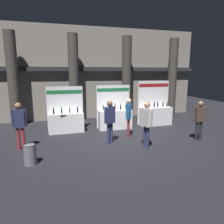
# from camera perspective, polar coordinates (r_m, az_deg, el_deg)

# --- Properties ---
(ground_plane) EXTENTS (26.50, 26.50, 0.00)m
(ground_plane) POSITION_cam_1_polar(r_m,az_deg,el_deg) (9.08, 2.60, -7.74)
(ground_plane) COLOR black
(hall_colonnade) EXTENTS (13.25, 1.38, 5.64)m
(hall_colonnade) POSITION_cam_1_polar(r_m,az_deg,el_deg) (12.98, -3.77, 10.27)
(hall_colonnade) COLOR gray
(hall_colonnade) RESTS_ON ground_plane
(exhibitor_booth_0) EXTENTS (1.76, 0.73, 2.23)m
(exhibitor_booth_0) POSITION_cam_1_polar(r_m,az_deg,el_deg) (10.33, -12.67, -2.37)
(exhibitor_booth_0) COLOR white
(exhibitor_booth_0) RESTS_ON ground_plane
(exhibitor_booth_1) EXTENTS (1.80, 0.66, 2.25)m
(exhibitor_booth_1) POSITION_cam_1_polar(r_m,az_deg,el_deg) (10.70, 0.78, -1.54)
(exhibitor_booth_1) COLOR white
(exhibitor_booth_1) RESTS_ON ground_plane
(exhibitor_booth_2) EXTENTS (1.86, 0.66, 2.44)m
(exhibitor_booth_2) POSITION_cam_1_polar(r_m,az_deg,el_deg) (11.71, 11.94, -0.56)
(exhibitor_booth_2) COLOR white
(exhibitor_booth_2) RESTS_ON ground_plane
(trash_bin) EXTENTS (0.39, 0.39, 0.68)m
(trash_bin) POSITION_cam_1_polar(r_m,az_deg,el_deg) (7.19, -21.87, -10.92)
(trash_bin) COLOR slate
(trash_bin) RESTS_ON ground_plane
(visitor_0) EXTENTS (0.31, 0.59, 1.83)m
(visitor_0) POSITION_cam_1_polar(r_m,az_deg,el_deg) (7.98, 9.66, -2.26)
(visitor_0) COLOR navy
(visitor_0) RESTS_ON ground_plane
(visitor_1) EXTENTS (0.58, 0.28, 1.72)m
(visitor_1) POSITION_cam_1_polar(r_m,az_deg,el_deg) (9.56, 23.24, -1.30)
(visitor_1) COLOR #23232D
(visitor_1) RESTS_ON ground_plane
(visitor_2) EXTENTS (0.35, 0.47, 1.78)m
(visitor_2) POSITION_cam_1_polar(r_m,az_deg,el_deg) (9.27, 4.63, -0.57)
(visitor_2) COLOR maroon
(visitor_2) RESTS_ON ground_plane
(visitor_3) EXTENTS (0.53, 0.39, 1.79)m
(visitor_3) POSITION_cam_1_polar(r_m,az_deg,el_deg) (8.39, -0.61, -1.67)
(visitor_3) COLOR navy
(visitor_3) RESTS_ON ground_plane
(visitor_4) EXTENTS (0.53, 0.24, 1.82)m
(visitor_4) POSITION_cam_1_polar(r_m,az_deg,el_deg) (8.44, -24.40, -2.56)
(visitor_4) COLOR maroon
(visitor_4) RESTS_ON ground_plane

